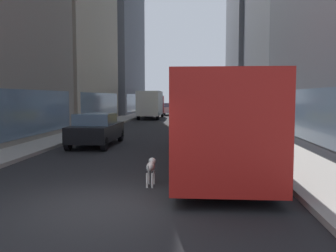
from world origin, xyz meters
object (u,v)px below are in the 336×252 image
Objects in this scene: box_truck at (151,104)px; transit_bus at (215,115)px; car_silver_sedan at (188,108)px; car_blue_hatchback at (187,111)px; car_black_suv at (96,129)px; car_white_van at (170,109)px; pedestrian_with_handbag at (270,129)px; dalmatian_dog at (151,167)px; car_yellow_taxi at (185,115)px.

transit_bus is at bearing -78.25° from box_truck.
car_silver_sedan is 9.25m from car_blue_hatchback.
car_blue_hatchback is 4.27m from box_truck.
car_white_van is at bearing 87.00° from car_black_suv.
car_black_suv is 8.32m from pedestrian_with_handbag.
car_black_suv is at bearing 142.32° from transit_bus.
box_truck is 30.66m from dalmatian_dog.
dalmatian_dog is at bearing -125.08° from pedestrian_with_handbag.
pedestrian_with_handbag is (2.61, 2.98, -0.76)m from transit_bus.
box_truck is 4.44× the size of pedestrian_with_handbag.
box_truck reaches higher than car_silver_sedan.
car_white_van is 2.36× the size of pedestrian_with_handbag.
car_silver_sedan and car_white_van have the same top height.
pedestrian_with_handbag is (6.61, -31.87, 0.19)m from car_white_van.
car_blue_hatchback is 7.09m from car_white_van.
car_black_suv and car_white_van have the same top height.
car_yellow_taxi is 19.06m from car_silver_sedan.
box_truck reaches higher than car_white_van.
dalmatian_dog is at bearing -90.61° from car_blue_hatchback.
transit_bus reaches higher than pedestrian_with_handbag.
transit_bus reaches higher than car_blue_hatchback.
transit_bus reaches higher than car_black_suv.
car_white_van is at bearing 101.72° from pedestrian_with_handbag.
car_blue_hatchback is at bearing -70.22° from car_white_van.
transit_bus is 2.77× the size of car_silver_sedan.
box_truck is at bearing 101.75° from transit_bus.
car_white_van is at bearing 98.29° from car_yellow_taxi.
pedestrian_with_handbag is (4.55, 6.47, 0.50)m from dalmatian_dog.
car_silver_sedan is 1.04× the size of car_white_van.
car_blue_hatchback is 31.67m from dalmatian_dog.
dalmatian_dog is (-0.33, -40.92, -0.31)m from car_silver_sedan.
car_black_suv is 22.62m from box_truck.
car_yellow_taxi is at bearing -64.95° from box_truck.
box_truck is at bearing 115.05° from car_yellow_taxi.
car_black_suv is 1.11× the size of car_white_van.
car_yellow_taxi reaches higher than dalmatian_dog.
transit_bus is 11.98× the size of dalmatian_dog.
car_black_suv and car_silver_sedan have the same top height.
pedestrian_with_handbag is at bearing -71.07° from box_truck.
box_truck reaches higher than car_yellow_taxi.
dalmatian_dog is (3.67, -7.82, -0.31)m from car_black_suv.
car_black_suv is 1.09× the size of car_blue_hatchback.
car_silver_sedan is at bearing 83.11° from car_black_suv.
dalmatian_dog is at bearing -118.99° from transit_bus.
car_blue_hatchback is (0.00, 9.80, 0.00)m from car_yellow_taxi.
car_black_suv is 33.34m from car_silver_sedan.
box_truck reaches higher than pedestrian_with_handbag.
car_yellow_taxi is 15.96m from pedestrian_with_handbag.
car_silver_sedan is 40.92m from dalmatian_dog.
car_yellow_taxi is at bearing 105.30° from pedestrian_with_handbag.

